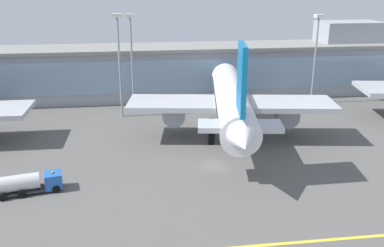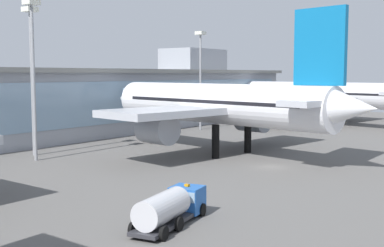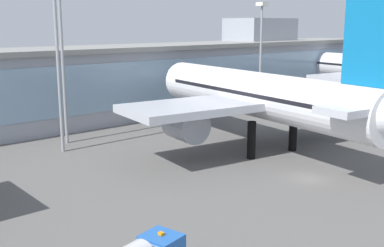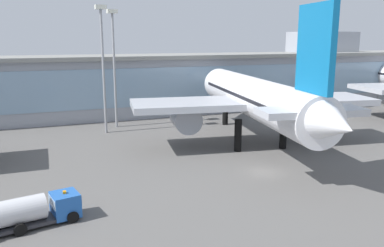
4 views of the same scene
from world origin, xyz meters
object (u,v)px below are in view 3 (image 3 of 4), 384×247
apron_light_mast_west (62,43)px  apron_light_mast_east (261,39)px  airliner_near_right (259,96)px  apron_light_mast_centre (57,42)px

apron_light_mast_west → apron_light_mast_east: bearing=0.6°
airliner_near_right → apron_light_mast_east: apron_light_mast_east is taller
apron_light_mast_centre → apron_light_mast_east: bearing=5.6°
apron_light_mast_west → apron_light_mast_east: apron_light_mast_west is taller
airliner_near_right → apron_light_mast_west: (-18.03, 20.79, 6.96)m
apron_light_mast_east → airliner_near_right: bearing=-139.6°
apron_light_mast_west → apron_light_mast_east: 43.04m
apron_light_mast_west → apron_light_mast_centre: (-2.62, -4.01, 0.22)m
airliner_near_right → apron_light_mast_east: size_ratio=2.37×
airliner_near_right → apron_light_mast_west: bearing=49.6°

